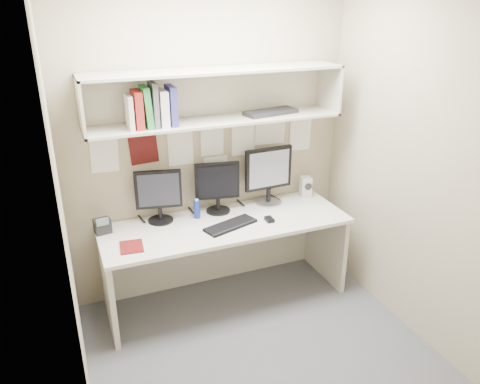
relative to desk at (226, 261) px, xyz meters
name	(u,v)px	position (x,y,z in m)	size (l,w,h in m)	color
floor	(257,344)	(0.00, -0.65, -0.37)	(2.40, 2.00, 0.01)	#4A4A4F
wall_back	(210,143)	(0.00, 0.35, 0.93)	(2.40, 0.02, 2.60)	tan
wall_front	(348,256)	(0.00, -1.65, 0.93)	(2.40, 0.02, 2.60)	tan
wall_left	(62,213)	(-1.20, -0.65, 0.93)	(0.02, 2.00, 2.60)	tan
wall_right	(408,161)	(1.20, -0.65, 0.93)	(0.02, 2.00, 2.60)	tan
desk	(226,261)	(0.00, 0.00, 0.00)	(2.00, 0.70, 0.73)	silver
overhead_hutch	(214,95)	(0.00, 0.21, 1.35)	(2.00, 0.38, 0.40)	beige
pinned_papers	(210,149)	(0.00, 0.34, 0.88)	(1.92, 0.01, 0.48)	white
monitor_left	(159,194)	(-0.48, 0.22, 0.60)	(0.37, 0.20, 0.43)	black
monitor_center	(217,185)	(0.02, 0.22, 0.60)	(0.37, 0.20, 0.43)	black
monitor_right	(269,174)	(0.49, 0.22, 0.64)	(0.43, 0.24, 0.51)	#A5A5AA
keyboard	(231,225)	(0.01, -0.10, 0.37)	(0.44, 0.16, 0.02)	black
mouse	(269,219)	(0.34, -0.12, 0.38)	(0.06, 0.09, 0.03)	black
speaker	(306,187)	(0.86, 0.22, 0.46)	(0.11, 0.11, 0.19)	beige
blue_bottle	(197,209)	(-0.19, 0.16, 0.44)	(0.05, 0.05, 0.17)	navy
maroon_notebook	(132,247)	(-0.78, -0.14, 0.37)	(0.16, 0.20, 0.01)	#5F1011
desk_phone	(102,226)	(-0.94, 0.18, 0.42)	(0.13, 0.13, 0.15)	black
book_stack	(152,107)	(-0.50, 0.12, 1.31)	(0.35, 0.20, 0.32)	silver
hutch_tray	(271,112)	(0.46, 0.16, 1.19)	(0.44, 0.17, 0.03)	black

